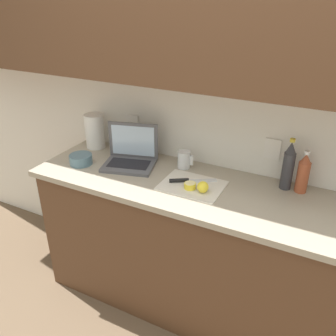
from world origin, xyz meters
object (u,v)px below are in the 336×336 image
Objects in this scene: lemon_half_cut at (190,186)px; bottle_green_soda at (303,173)px; knife at (185,180)px; measuring_cup at (184,160)px; paper_towel_roll at (95,131)px; laptop at (131,155)px; cutting_board at (192,185)px; bottle_oil_tall at (288,166)px; lemon_whole_beside at (203,187)px; bowl_white at (81,159)px.

lemon_half_cut is 0.27× the size of bottle_green_soda.
knife is 2.26× the size of measuring_cup.
paper_towel_roll is at bearing -179.50° from bottle_green_soda.
laptop is 1.01m from bottle_green_soda.
cutting_board is 1.17× the size of bottle_oil_tall.
laptop is 3.35× the size of measuring_cup.
lemon_whole_beside is (0.54, -0.13, -0.02)m from laptop.
knife is 0.57m from bottle_oil_tall.
bottle_oil_tall reaches higher than cutting_board.
measuring_cup is (-0.09, 0.18, 0.04)m from knife.
laptop is 0.31m from bowl_white.
laptop is 0.48m from lemon_half_cut.
lemon_half_cut is at bearing -150.94° from bottle_oil_tall.
lemon_whole_beside is (0.08, -0.05, 0.04)m from cutting_board.
measuring_cup is (-0.22, 0.24, 0.02)m from lemon_whole_beside.
paper_towel_roll reaches higher than cutting_board.
bottle_oil_tall is 2.07× the size of bowl_white.
lemon_whole_beside is at bearing -145.70° from bottle_oil_tall.
lemon_half_cut is 0.59× the size of measuring_cup.
lemon_half_cut is 0.45× the size of bowl_white.
lemon_whole_beside is 0.44× the size of bowl_white.
bottle_green_soda is (0.60, 0.20, 0.09)m from knife.
laptop is 1.55× the size of paper_towel_roll.
lemon_half_cut is 0.27m from measuring_cup.
lemon_half_cut is 0.74m from bowl_white.
bottle_green_soda is (0.54, 0.26, 0.08)m from lemon_half_cut.
lemon_whole_beside reaches higher than knife.
lemon_half_cut is at bearing 175.94° from lemon_whole_beside.
bowl_white is at bearing -179.25° from lemon_whole_beside.
lemon_half_cut is at bearing -30.99° from laptop.
cutting_board is 5.53× the size of lemon_whole_beside.
bottle_oil_tall is at bearing 34.30° from lemon_whole_beside.
laptop reaches higher than measuring_cup.
laptop is at bearing 169.09° from cutting_board.
lemon_whole_beside is at bearing -56.50° from knife.
laptop is at bearing 137.37° from knife.
bottle_oil_tall reaches higher than lemon_whole_beside.
knife is (-0.05, 0.01, 0.01)m from cutting_board.
bowl_white is at bearing -168.01° from bottle_green_soda.
bottle_oil_tall is 2.71× the size of measuring_cup.
measuring_cup is at bearing 2.20° from laptop.
lemon_whole_beside is at bearing -29.45° from cutting_board.
cutting_board is (0.46, -0.09, -0.06)m from laptop.
measuring_cup is 0.65m from bowl_white.
bowl_white reaches higher than lemon_half_cut.
cutting_board is at bearing 150.55° from lemon_whole_beside.
lemon_whole_beside is at bearing -4.06° from lemon_half_cut.
measuring_cup is at bearing 126.01° from cutting_board.
measuring_cup is at bearing 22.39° from bowl_white.
lemon_half_cut is 0.60m from bottle_green_soda.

